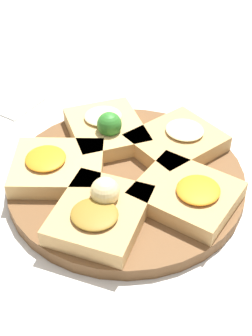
% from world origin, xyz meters
% --- Properties ---
extents(ground_plane, '(3.00, 3.00, 0.00)m').
position_xyz_m(ground_plane, '(0.00, 0.00, 0.00)').
color(ground_plane, silver).
extents(serving_board, '(0.40, 0.40, 0.02)m').
position_xyz_m(serving_board, '(0.00, 0.00, 0.01)').
color(serving_board, brown).
rests_on(serving_board, ground_plane).
extents(focaccia_slice_0, '(0.17, 0.15, 0.04)m').
position_xyz_m(focaccia_slice_0, '(0.11, 0.02, 0.04)').
color(focaccia_slice_0, tan).
rests_on(focaccia_slice_0, serving_board).
extents(focaccia_slice_1, '(0.15, 0.17, 0.06)m').
position_xyz_m(focaccia_slice_1, '(0.02, 0.11, 0.04)').
color(focaccia_slice_1, tan).
rests_on(focaccia_slice_1, serving_board).
extents(focaccia_slice_2, '(0.18, 0.17, 0.04)m').
position_xyz_m(focaccia_slice_2, '(-0.11, 0.04, 0.04)').
color(focaccia_slice_2, tan).
rests_on(focaccia_slice_2, serving_board).
extents(focaccia_slice_3, '(0.19, 0.19, 0.04)m').
position_xyz_m(focaccia_slice_3, '(-0.07, -0.09, 0.04)').
color(focaccia_slice_3, tan).
rests_on(focaccia_slice_3, serving_board).
extents(focaccia_slice_4, '(0.18, 0.19, 0.06)m').
position_xyz_m(focaccia_slice_4, '(0.05, -0.10, 0.04)').
color(focaccia_slice_4, tan).
rests_on(focaccia_slice_4, serving_board).
extents(napkin_stack, '(0.16, 0.15, 0.01)m').
position_xyz_m(napkin_stack, '(0.29, -0.21, 0.00)').
color(napkin_stack, white).
rests_on(napkin_stack, ground_plane).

